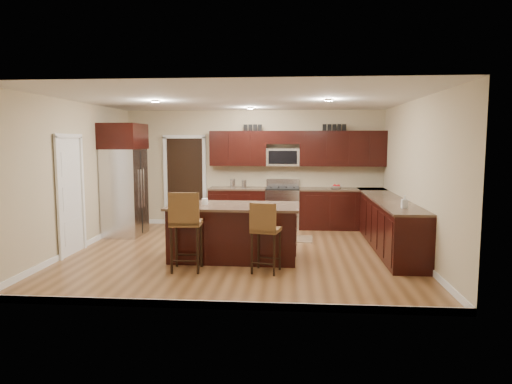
# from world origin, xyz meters

# --- Properties ---
(floor) EXTENTS (6.00, 6.00, 0.00)m
(floor) POSITION_xyz_m (0.00, 0.00, 0.00)
(floor) COLOR brown
(floor) RESTS_ON ground
(ceiling) EXTENTS (6.00, 6.00, 0.00)m
(ceiling) POSITION_xyz_m (0.00, 0.00, 2.70)
(ceiling) COLOR silver
(ceiling) RESTS_ON wall_back
(wall_back) EXTENTS (6.00, 0.00, 6.00)m
(wall_back) POSITION_xyz_m (0.00, 2.75, 1.35)
(wall_back) COLOR #BDAD88
(wall_back) RESTS_ON floor
(wall_left) EXTENTS (0.00, 5.50, 5.50)m
(wall_left) POSITION_xyz_m (-3.00, 0.00, 1.35)
(wall_left) COLOR #BDAD88
(wall_left) RESTS_ON floor
(wall_right) EXTENTS (0.00, 5.50, 5.50)m
(wall_right) POSITION_xyz_m (3.00, 0.00, 1.35)
(wall_right) COLOR #BDAD88
(wall_right) RESTS_ON floor
(base_cabinets) EXTENTS (4.02, 3.96, 0.92)m
(base_cabinets) POSITION_xyz_m (1.90, 1.45, 0.46)
(base_cabinets) COLOR black
(base_cabinets) RESTS_ON floor
(upper_cabinets) EXTENTS (4.00, 0.33, 0.80)m
(upper_cabinets) POSITION_xyz_m (1.04, 2.58, 1.84)
(upper_cabinets) COLOR black
(upper_cabinets) RESTS_ON wall_back
(range) EXTENTS (0.76, 0.64, 1.11)m
(range) POSITION_xyz_m (0.68, 2.45, 0.47)
(range) COLOR silver
(range) RESTS_ON floor
(microwave) EXTENTS (0.76, 0.31, 0.40)m
(microwave) POSITION_xyz_m (0.68, 2.60, 1.62)
(microwave) COLOR silver
(microwave) RESTS_ON upper_cabinets
(doorway) EXTENTS (0.85, 0.03, 2.06)m
(doorway) POSITION_xyz_m (-1.65, 2.73, 1.03)
(doorway) COLOR black
(doorway) RESTS_ON floor
(pantry_door) EXTENTS (0.03, 0.80, 2.04)m
(pantry_door) POSITION_xyz_m (-2.98, -0.30, 1.02)
(pantry_door) COLOR white
(pantry_door) RESTS_ON floor
(letter_decor) EXTENTS (2.20, 0.03, 0.15)m
(letter_decor) POSITION_xyz_m (0.90, 2.58, 2.29)
(letter_decor) COLOR black
(letter_decor) RESTS_ON upper_cabinets
(island) EXTENTS (2.20, 1.18, 0.92)m
(island) POSITION_xyz_m (-0.08, -0.37, 0.43)
(island) COLOR black
(island) RESTS_ON floor
(stool_left) EXTENTS (0.49, 0.49, 1.23)m
(stool_left) POSITION_xyz_m (-0.71, -1.22, 0.77)
(stool_left) COLOR brown
(stool_left) RESTS_ON floor
(stool_right) EXTENTS (0.48, 0.48, 1.08)m
(stool_right) POSITION_xyz_m (0.50, -1.21, 0.68)
(stool_right) COLOR brown
(stool_right) RESTS_ON floor
(refrigerator) EXTENTS (0.79, 0.97, 2.35)m
(refrigerator) POSITION_xyz_m (-2.62, 1.37, 1.21)
(refrigerator) COLOR silver
(refrigerator) RESTS_ON floor
(floor_mat) EXTENTS (1.06, 0.74, 0.01)m
(floor_mat) POSITION_xyz_m (0.81, 1.24, 0.01)
(floor_mat) COLOR brown
(floor_mat) RESTS_ON floor
(fruit_bowl) EXTENTS (0.30, 0.30, 0.06)m
(fruit_bowl) POSITION_xyz_m (1.89, 2.45, 0.95)
(fruit_bowl) COLOR silver
(fruit_bowl) RESTS_ON base_cabinets
(soap_bottle) EXTENTS (0.09, 0.10, 0.21)m
(soap_bottle) POSITION_xyz_m (2.70, -0.51, 1.02)
(soap_bottle) COLOR #B2B2B2
(soap_bottle) RESTS_ON base_cabinets
(canister_tall) EXTENTS (0.12, 0.12, 0.20)m
(canister_tall) POSITION_xyz_m (-0.47, 2.45, 1.02)
(canister_tall) COLOR silver
(canister_tall) RESTS_ON base_cabinets
(canister_short) EXTENTS (0.11, 0.11, 0.18)m
(canister_short) POSITION_xyz_m (-0.20, 2.45, 1.01)
(canister_short) COLOR silver
(canister_short) RESTS_ON base_cabinets
(island_jar) EXTENTS (0.10, 0.10, 0.10)m
(island_jar) POSITION_xyz_m (-0.58, -0.37, 0.97)
(island_jar) COLOR white
(island_jar) RESTS_ON island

